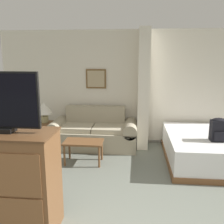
{
  "coord_description": "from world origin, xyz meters",
  "views": [
    {
      "loc": [
        -0.06,
        -2.02,
        1.99
      ],
      "look_at": [
        -0.48,
        2.23,
        1.05
      ],
      "focal_mm": 40.0,
      "sensor_mm": 36.0,
      "label": 1
    }
  ],
  "objects_px": {
    "couch": "(94,133)",
    "tv": "(1,102)",
    "backpack": "(219,129)",
    "bed": "(207,148)",
    "tv_dresser": "(8,182)",
    "coffee_table": "(83,144)",
    "table_lamp": "(44,109)"
  },
  "relations": [
    {
      "from": "tv_dresser",
      "to": "bed",
      "type": "bearing_deg",
      "value": 38.7
    },
    {
      "from": "tv",
      "to": "backpack",
      "type": "bearing_deg",
      "value": 33.58
    },
    {
      "from": "coffee_table",
      "to": "table_lamp",
      "type": "relative_size",
      "value": 1.6
    },
    {
      "from": "tv_dresser",
      "to": "backpack",
      "type": "xyz_separation_m",
      "value": [
        2.9,
        1.93,
        0.15
      ]
    },
    {
      "from": "tv_dresser",
      "to": "tv",
      "type": "height_order",
      "value": "tv"
    },
    {
      "from": "couch",
      "to": "backpack",
      "type": "bearing_deg",
      "value": -20.91
    },
    {
      "from": "couch",
      "to": "coffee_table",
      "type": "bearing_deg",
      "value": -92.87
    },
    {
      "from": "tv_dresser",
      "to": "coffee_table",
      "type": "bearing_deg",
      "value": 76.81
    },
    {
      "from": "couch",
      "to": "bed",
      "type": "bearing_deg",
      "value": -14.08
    },
    {
      "from": "couch",
      "to": "table_lamp",
      "type": "bearing_deg",
      "value": -178.7
    },
    {
      "from": "tv_dresser",
      "to": "backpack",
      "type": "height_order",
      "value": "tv_dresser"
    },
    {
      "from": "couch",
      "to": "tv",
      "type": "relative_size",
      "value": 2.28
    },
    {
      "from": "coffee_table",
      "to": "backpack",
      "type": "bearing_deg",
      "value": -0.33
    },
    {
      "from": "couch",
      "to": "bed",
      "type": "height_order",
      "value": "couch"
    },
    {
      "from": "coffee_table",
      "to": "couch",
      "type": "bearing_deg",
      "value": 87.13
    },
    {
      "from": "table_lamp",
      "to": "backpack",
      "type": "height_order",
      "value": "table_lamp"
    },
    {
      "from": "tv_dresser",
      "to": "couch",
      "type": "bearing_deg",
      "value": 80.02
    },
    {
      "from": "couch",
      "to": "tv",
      "type": "height_order",
      "value": "tv"
    },
    {
      "from": "backpack",
      "to": "bed",
      "type": "bearing_deg",
      "value": 103.18
    },
    {
      "from": "tv_dresser",
      "to": "backpack",
      "type": "relative_size",
      "value": 2.86
    },
    {
      "from": "couch",
      "to": "table_lamp",
      "type": "relative_size",
      "value": 4.24
    },
    {
      "from": "coffee_table",
      "to": "tv_dresser",
      "type": "relative_size",
      "value": 0.62
    },
    {
      "from": "coffee_table",
      "to": "table_lamp",
      "type": "height_order",
      "value": "table_lamp"
    },
    {
      "from": "table_lamp",
      "to": "backpack",
      "type": "bearing_deg",
      "value": -14.21
    },
    {
      "from": "tv_dresser",
      "to": "tv",
      "type": "bearing_deg",
      "value": 90.0
    },
    {
      "from": "coffee_table",
      "to": "tv",
      "type": "xyz_separation_m",
      "value": [
        -0.45,
        -1.94,
        1.14
      ]
    },
    {
      "from": "tv_dresser",
      "to": "tv",
      "type": "relative_size",
      "value": 1.4
    },
    {
      "from": "couch",
      "to": "tv_dresser",
      "type": "distance_m",
      "value": 2.9
    },
    {
      "from": "table_lamp",
      "to": "coffee_table",
      "type": "bearing_deg",
      "value": -39.22
    },
    {
      "from": "table_lamp",
      "to": "backpack",
      "type": "distance_m",
      "value": 3.63
    },
    {
      "from": "tv_dresser",
      "to": "table_lamp",
      "type": "bearing_deg",
      "value": 102.41
    },
    {
      "from": "table_lamp",
      "to": "bed",
      "type": "relative_size",
      "value": 0.24
    }
  ]
}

